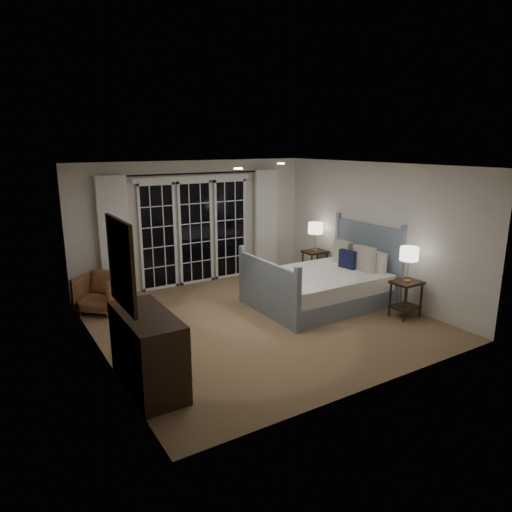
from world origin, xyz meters
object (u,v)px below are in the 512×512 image
nightstand_left (406,294)px  lamp_right (316,228)px  bed (323,285)px  lamp_left (409,254)px  armchair (101,293)px  dresser (148,350)px  nightstand_right (315,261)px

nightstand_left → lamp_right: (0.08, 2.50, 0.70)m
bed → lamp_right: 1.68m
bed → lamp_left: (0.74, -1.25, 0.74)m
armchair → dresser: 2.88m
nightstand_left → bed: bearing=120.8°
nightstand_right → lamp_left: 2.59m
lamp_left → lamp_right: (0.08, 2.50, 0.02)m
lamp_left → bed: bearing=120.8°
lamp_left → nightstand_left: bearing=-45.0°
armchair → dresser: size_ratio=0.56×
nightstand_right → dresser: dresser is taller
bed → lamp_right: bed is taller
nightstand_right → lamp_right: lamp_right is taller
lamp_left → armchair: (-4.26, 2.93, -0.75)m
nightstand_right → nightstand_left: bearing=-91.7°
bed → nightstand_left: (0.74, -1.25, 0.07)m
lamp_left → dresser: 4.43m
armchair → bed: bearing=17.4°
dresser → nightstand_right: bearing=28.8°
lamp_left → dresser: lamp_left is taller
nightstand_right → lamp_left: (-0.08, -2.50, 0.67)m
armchair → dresser: (-0.13, -2.88, 0.13)m
nightstand_left → lamp_right: size_ratio=1.03×
nightstand_right → lamp_left: lamp_left is taller
bed → armchair: 3.90m
bed → armchair: bed is taller
armchair → lamp_left: bearing=8.5°
bed → nightstand_left: bed is taller
lamp_right → dresser: 5.13m
nightstand_right → bed: bearing=-123.0°
lamp_left → lamp_right: lamp_right is taller
nightstand_left → nightstand_right: nightstand_right is taller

